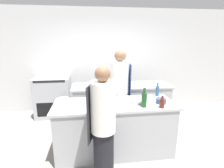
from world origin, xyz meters
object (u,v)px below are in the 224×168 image
bowl_prep_small (63,100)px  stockpot (124,79)px  bottle_cooking_oil (144,99)px  bottle_sauce (109,94)px  bottle_vinegar (162,103)px  oven_range (53,97)px  bowl_mixing_large (137,101)px  bottle_water (113,95)px  bowl_ceramic_blue (161,101)px  chef_at_prep_near (103,126)px  chef_at_stove (120,94)px  bottle_wine (114,102)px  bottle_olive_oil (157,91)px

bowl_prep_small → stockpot: stockpot is taller
bottle_cooking_oil → bottle_sauce: 0.69m
bottle_vinegar → bottle_cooking_oil: bearing=164.5°
oven_range → stockpot: size_ratio=4.02×
bowl_mixing_large → bowl_prep_small: (-1.26, 0.21, 0.00)m
bottle_water → oven_range: bearing=128.7°
bowl_ceramic_blue → bottle_water: bearing=167.4°
bottle_vinegar → bowl_prep_small: (-1.60, 0.48, -0.05)m
bottle_vinegar → stockpot: stockpot is taller
chef_at_prep_near → bottle_cooking_oil: chef_at_prep_near is taller
oven_range → bottle_water: bottle_water is taller
chef_at_stove → bottle_water: bearing=-17.5°
bottle_sauce → bowl_ceramic_blue: 0.91m
oven_range → bottle_water: bearing=-51.3°
bottle_sauce → bowl_ceramic_blue: bottle_sauce is taller
chef_at_prep_near → bottle_sauce: 0.90m
bowl_prep_small → bowl_ceramic_blue: bearing=-9.7°
stockpot → chef_at_prep_near: bearing=-109.6°
bottle_wine → bottle_cooking_oil: size_ratio=0.66×
chef_at_stove → bottle_wine: size_ratio=8.46×
bottle_water → bowl_prep_small: size_ratio=1.34×
bottle_wine → bottle_sauce: 0.39m
bottle_vinegar → oven_range: bearing=135.5°
oven_range → bottle_olive_oil: size_ratio=3.97×
bottle_olive_oil → bowl_mixing_large: size_ratio=1.18×
oven_range → bottle_wine: (1.34, -1.90, 0.48)m
chef_at_prep_near → bottle_water: 0.76m
oven_range → bottle_olive_oil: 2.73m
bowl_mixing_large → bottle_water: bearing=165.5°
bottle_cooking_oil → bowl_prep_small: size_ratio=1.44×
bottle_olive_oil → bottle_cooking_oil: size_ratio=0.82×
bottle_sauce → bowl_ceramic_blue: (0.84, -0.35, -0.04)m
bottle_vinegar → bottle_sauce: (-0.77, 0.55, 0.00)m
bottle_wine → bowl_mixing_large: bearing=14.8°
bottle_wine → bowl_prep_small: size_ratio=0.95×
chef_at_prep_near → stockpot: bearing=-3.0°
oven_range → bowl_prep_small: oven_range is taller
bottle_cooking_oil → bottle_sauce: size_ratio=1.56×
bowl_mixing_large → bowl_prep_small: size_ratio=1.00×
bowl_mixing_large → bowl_ceramic_blue: bowl_ceramic_blue is taller
oven_range → stockpot: bearing=-15.2°
bottle_cooking_oil → bowl_prep_small: 1.39m
bottle_sauce → bowl_prep_small: size_ratio=0.92×
bottle_sauce → bottle_water: bottle_water is taller
bottle_wine → chef_at_stove: bearing=72.4°
bottle_vinegar → bowl_ceramic_blue: bottle_vinegar is taller
oven_range → chef_at_stove: bearing=-36.2°
bottle_vinegar → bowl_ceramic_blue: size_ratio=1.17×
bottle_wine → bowl_mixing_large: bottle_wine is taller
bottle_cooking_oil → bottle_vinegar: bearing=-15.5°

